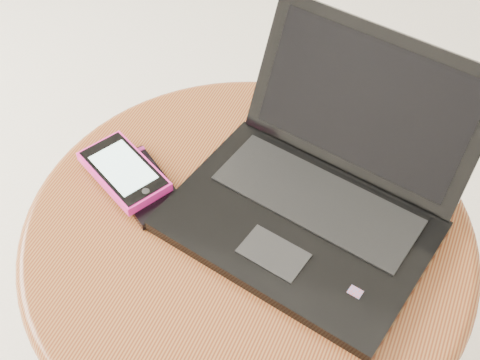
% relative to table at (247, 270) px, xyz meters
% --- Properties ---
extents(table, '(0.59, 0.59, 0.47)m').
position_rel_table_xyz_m(table, '(0.00, 0.00, 0.00)').
color(table, '#543219').
rests_on(table, ground).
extents(laptop, '(0.37, 0.36, 0.20)m').
position_rel_table_xyz_m(laptop, '(0.07, 0.07, 0.14)').
color(laptop, black).
rests_on(laptop, table).
extents(phone_black, '(0.14, 0.12, 0.01)m').
position_rel_table_xyz_m(phone_black, '(-0.15, 0.00, 0.11)').
color(phone_black, black).
rests_on(phone_black, table).
extents(phone_pink, '(0.15, 0.12, 0.02)m').
position_rel_table_xyz_m(phone_pink, '(-0.18, 0.01, 0.12)').
color(phone_pink, '#E01F8D').
rests_on(phone_pink, phone_black).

